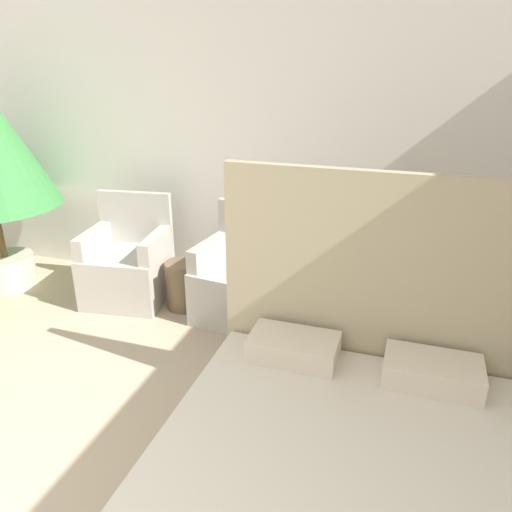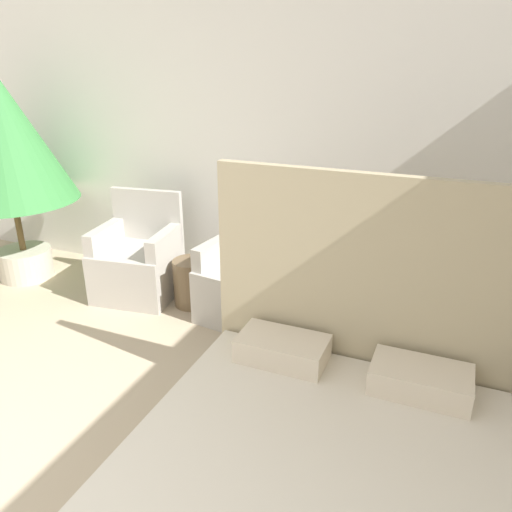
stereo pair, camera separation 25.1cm
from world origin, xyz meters
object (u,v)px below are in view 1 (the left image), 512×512
bed (335,496)px  armchair_near_window_right (242,285)px  side_table (184,285)px  armchair_near_window_left (128,269)px

bed → armchair_near_window_right: size_ratio=2.18×
side_table → armchair_near_window_left: bearing=-178.1°
armchair_near_window_right → side_table: bearing=-174.9°
bed → side_table: (-1.67, 1.92, -0.08)m
armchair_near_window_left → armchair_near_window_right: bearing=-7.6°
armchair_near_window_left → bed: bearing=-48.3°
bed → armchair_near_window_right: bearing=120.4°
bed → side_table: 2.54m
armchair_near_window_left → side_table: bearing=-5.7°
bed → armchair_near_window_left: bed is taller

